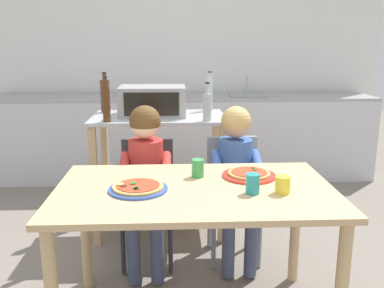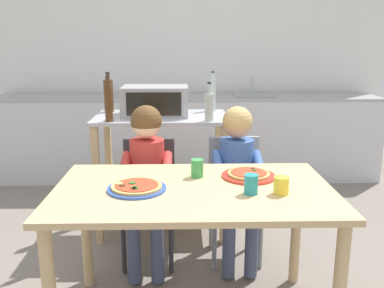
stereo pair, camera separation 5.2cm
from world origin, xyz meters
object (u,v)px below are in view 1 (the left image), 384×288
at_px(bottle_squat_spirits, 207,106).
at_px(pizza_plate_red_rimmed, 249,174).
at_px(pizza_plate_blue_rimmed, 138,188).
at_px(drinking_cup_yellow, 283,185).
at_px(dining_chair_right, 233,188).
at_px(bottle_dark_olive_oil, 105,95).
at_px(drinking_cup_teal, 253,184).
at_px(bottle_tall_green_wine, 106,102).
at_px(bottle_slim_sauce, 209,94).
at_px(child_in_red_shirt, 146,168).
at_px(kitchen_island_cart, 159,155).
at_px(drinking_cup_green, 198,168).
at_px(child_in_blue_striped_shirt, 236,167).
at_px(dining_chair_left, 148,192).
at_px(dining_table, 195,206).
at_px(toaster_oven, 153,101).

xyz_separation_m(bottle_squat_spirits, pizza_plate_red_rimmed, (0.17, -0.76, -0.26)).
bearing_deg(pizza_plate_blue_rimmed, drinking_cup_yellow, -5.91).
bearing_deg(dining_chair_right, bottle_dark_olive_oil, 146.67).
height_order(pizza_plate_blue_rimmed, drinking_cup_teal, drinking_cup_teal).
xyz_separation_m(dining_chair_right, drinking_cup_teal, (-0.03, -0.82, 0.31)).
height_order(bottle_dark_olive_oil, bottle_tall_green_wine, bottle_tall_green_wine).
bearing_deg(bottle_slim_sauce, child_in_red_shirt, -119.69).
bearing_deg(kitchen_island_cart, bottle_slim_sauce, 29.86).
relative_size(dining_chair_right, drinking_cup_green, 8.42).
distance_m(kitchen_island_cart, drinking_cup_yellow, 1.41).
bearing_deg(drinking_cup_yellow, child_in_red_shirt, 136.43).
distance_m(child_in_blue_striped_shirt, pizza_plate_red_rimmed, 0.45).
bearing_deg(bottle_tall_green_wine, child_in_blue_striped_shirt, -20.02).
distance_m(dining_chair_left, dining_chair_right, 0.58).
distance_m(bottle_squat_spirits, dining_chair_right, 0.59).
xyz_separation_m(dining_table, child_in_red_shirt, (-0.28, 0.56, 0.04)).
xyz_separation_m(bottle_slim_sauce, pizza_plate_red_rimmed, (0.11, -1.22, -0.29)).
distance_m(toaster_oven, drinking_cup_teal, 1.39).
xyz_separation_m(child_in_red_shirt, drinking_cup_teal, (0.55, -0.66, 0.11)).
height_order(child_in_red_shirt, drinking_cup_yellow, child_in_red_shirt).
relative_size(child_in_blue_striped_shirt, drinking_cup_teal, 10.79).
relative_size(dining_table, pizza_plate_red_rimmed, 4.81).
bearing_deg(dining_table, drinking_cup_teal, -19.52).
distance_m(pizza_plate_blue_rimmed, pizza_plate_red_rimmed, 0.61).
bearing_deg(toaster_oven, kitchen_island_cart, -21.16).
distance_m(kitchen_island_cart, pizza_plate_red_rimmed, 1.13).
bearing_deg(dining_chair_right, bottle_squat_spirits, 130.19).
bearing_deg(pizza_plate_red_rimmed, bottle_squat_spirits, 102.29).
relative_size(kitchen_island_cart, dining_table, 0.72).
bearing_deg(bottle_squat_spirits, dining_chair_left, -149.50).
bearing_deg(bottle_squat_spirits, drinking_cup_yellow, -74.67).
distance_m(child_in_red_shirt, drinking_cup_green, 0.51).
height_order(bottle_dark_olive_oil, dining_chair_right, bottle_dark_olive_oil).
xyz_separation_m(dining_chair_left, pizza_plate_red_rimmed, (0.58, -0.52, 0.28)).
xyz_separation_m(bottle_squat_spirits, drinking_cup_green, (-0.11, -0.75, -0.22)).
relative_size(dining_table, drinking_cup_teal, 14.46).
relative_size(kitchen_island_cart, bottle_slim_sauce, 3.16).
distance_m(bottle_dark_olive_oil, child_in_blue_striped_shirt, 1.24).
bearing_deg(kitchen_island_cart, toaster_oven, 158.84).
distance_m(dining_table, child_in_blue_striped_shirt, 0.68).
height_order(bottle_dark_olive_oil, drinking_cup_teal, bottle_dark_olive_oil).
distance_m(toaster_oven, dining_chair_right, 0.89).
bearing_deg(drinking_cup_teal, drinking_cup_green, 132.68).
bearing_deg(drinking_cup_yellow, bottle_tall_green_wine, 133.74).
bearing_deg(bottle_tall_green_wine, drinking_cup_green, -51.99).
xyz_separation_m(toaster_oven, child_in_red_shirt, (-0.02, -0.61, -0.34)).
height_order(bottle_dark_olive_oil, pizza_plate_red_rimmed, bottle_dark_olive_oil).
height_order(toaster_oven, dining_chair_left, toaster_oven).
xyz_separation_m(drinking_cup_green, drinking_cup_teal, (0.25, -0.27, -0.00)).
bearing_deg(toaster_oven, pizza_plate_blue_rimmed, -91.18).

